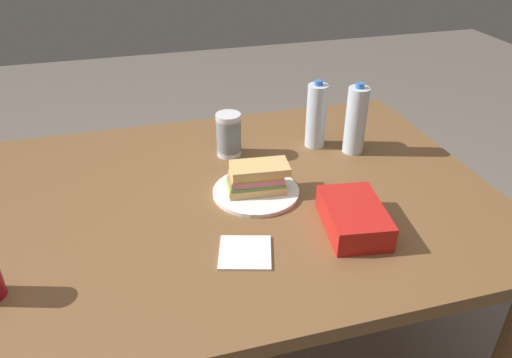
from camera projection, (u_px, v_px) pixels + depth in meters
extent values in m
cube|color=brown|center=(230.00, 200.00, 1.45)|extent=(1.58, 1.12, 0.04)
cylinder|color=brown|center=(505.00, 358.00, 1.41)|extent=(0.07, 0.07, 0.71)
cylinder|color=brown|center=(28.00, 241.00, 1.88)|extent=(0.07, 0.07, 0.71)
cylinder|color=brown|center=(360.00, 189.00, 2.20)|extent=(0.07, 0.07, 0.71)
cylinder|color=white|center=(256.00, 192.00, 1.44)|extent=(0.26, 0.26, 0.01)
cube|color=#DBB26B|center=(256.00, 186.00, 1.43)|extent=(0.18, 0.11, 0.02)
cube|color=#599E3F|center=(256.00, 182.00, 1.43)|extent=(0.17, 0.10, 0.01)
cube|color=#C6727A|center=(256.00, 178.00, 1.42)|extent=(0.16, 0.10, 0.02)
cube|color=yellow|center=(256.00, 174.00, 1.41)|extent=(0.16, 0.09, 0.01)
cube|color=#DBB26B|center=(260.00, 168.00, 1.41)|extent=(0.18, 0.11, 0.02)
cube|color=red|center=(354.00, 217.00, 1.28)|extent=(0.18, 0.25, 0.07)
cylinder|color=silver|center=(316.00, 116.00, 1.66)|extent=(0.07, 0.07, 0.22)
cylinder|color=blue|center=(319.00, 83.00, 1.59)|extent=(0.03, 0.03, 0.02)
cylinder|color=silver|center=(229.00, 142.00, 1.63)|extent=(0.08, 0.08, 0.09)
cylinder|color=silver|center=(229.00, 137.00, 1.62)|extent=(0.08, 0.08, 0.09)
cylinder|color=silver|center=(229.00, 132.00, 1.61)|extent=(0.08, 0.08, 0.09)
cylinder|color=silver|center=(228.00, 127.00, 1.60)|extent=(0.08, 0.08, 0.09)
cylinder|color=silver|center=(356.00, 121.00, 1.62)|extent=(0.07, 0.07, 0.23)
cylinder|color=blue|center=(360.00, 86.00, 1.55)|extent=(0.03, 0.03, 0.02)
cube|color=white|center=(245.00, 252.00, 1.21)|extent=(0.16, 0.16, 0.01)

